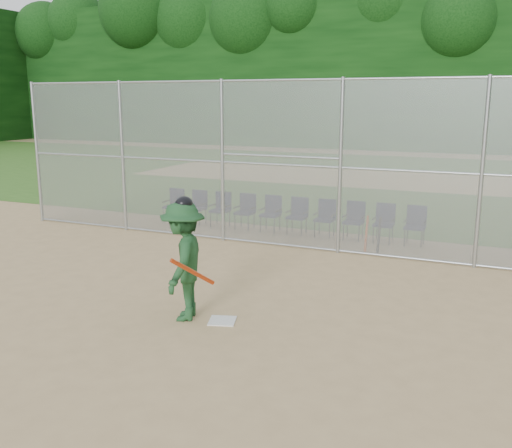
% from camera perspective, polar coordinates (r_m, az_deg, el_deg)
% --- Properties ---
extents(ground, '(100.00, 100.00, 0.00)m').
position_cam_1_polar(ground, '(9.46, -6.16, -9.52)').
color(ground, tan).
rests_on(ground, ground).
extents(grass_strip, '(100.00, 100.00, 0.00)m').
position_cam_1_polar(grass_strip, '(26.21, 13.74, 4.30)').
color(grass_strip, '#315E1C').
rests_on(grass_strip, ground).
extents(dirt_patch_far, '(24.00, 24.00, 0.00)m').
position_cam_1_polar(dirt_patch_far, '(26.21, 13.74, 4.31)').
color(dirt_patch_far, tan).
rests_on(dirt_patch_far, ground).
extents(backstop_fence, '(16.09, 0.09, 4.00)m').
position_cam_1_polar(backstop_fence, '(13.42, 4.30, 6.14)').
color(backstop_fence, gray).
rests_on(backstop_fence, ground).
extents(treeline, '(81.00, 60.00, 11.00)m').
position_cam_1_polar(treeline, '(28.02, 15.08, 16.01)').
color(treeline, black).
rests_on(treeline, ground).
extents(home_plate, '(0.53, 0.53, 0.02)m').
position_cam_1_polar(home_plate, '(9.36, -3.39, -9.63)').
color(home_plate, silver).
rests_on(home_plate, ground).
extents(batter_at_plate, '(1.15, 1.43, 2.03)m').
position_cam_1_polar(batter_at_plate, '(9.25, -7.28, -3.62)').
color(batter_at_plate, '#1C4623').
rests_on(batter_at_plate, ground).
extents(spare_bats, '(0.36, 0.27, 0.84)m').
position_cam_1_polar(spare_bats, '(13.65, 11.59, -1.00)').
color(spare_bats, '#D84C14').
rests_on(spare_bats, ground).
extents(chair_0, '(0.54, 0.52, 0.96)m').
position_cam_1_polar(chair_0, '(16.79, -8.28, 1.82)').
color(chair_0, black).
rests_on(chair_0, ground).
extents(chair_1, '(0.54, 0.52, 0.96)m').
position_cam_1_polar(chair_1, '(16.41, -6.01, 1.63)').
color(chair_1, black).
rests_on(chair_1, ground).
extents(chair_2, '(0.54, 0.52, 0.96)m').
position_cam_1_polar(chair_2, '(16.05, -3.63, 1.43)').
color(chair_2, black).
rests_on(chair_2, ground).
extents(chair_3, '(0.54, 0.52, 0.96)m').
position_cam_1_polar(chair_3, '(15.72, -1.15, 1.22)').
color(chair_3, black).
rests_on(chair_3, ground).
extents(chair_4, '(0.54, 0.52, 0.96)m').
position_cam_1_polar(chair_4, '(15.42, 1.43, 1.00)').
color(chair_4, black).
rests_on(chair_4, ground).
extents(chair_5, '(0.54, 0.52, 0.96)m').
position_cam_1_polar(chair_5, '(15.16, 4.10, 0.78)').
color(chair_5, black).
rests_on(chair_5, ground).
extents(chair_6, '(0.54, 0.52, 0.96)m').
position_cam_1_polar(chair_6, '(14.92, 6.87, 0.54)').
color(chair_6, black).
rests_on(chair_6, ground).
extents(chair_7, '(0.54, 0.52, 0.96)m').
position_cam_1_polar(chair_7, '(14.73, 9.71, 0.29)').
color(chair_7, black).
rests_on(chair_7, ground).
extents(chair_8, '(0.54, 0.52, 0.96)m').
position_cam_1_polar(chair_8, '(14.57, 12.63, 0.03)').
color(chair_8, black).
rests_on(chair_8, ground).
extents(chair_9, '(0.54, 0.52, 0.96)m').
position_cam_1_polar(chair_9, '(14.45, 15.60, -0.22)').
color(chair_9, black).
rests_on(chair_9, ground).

